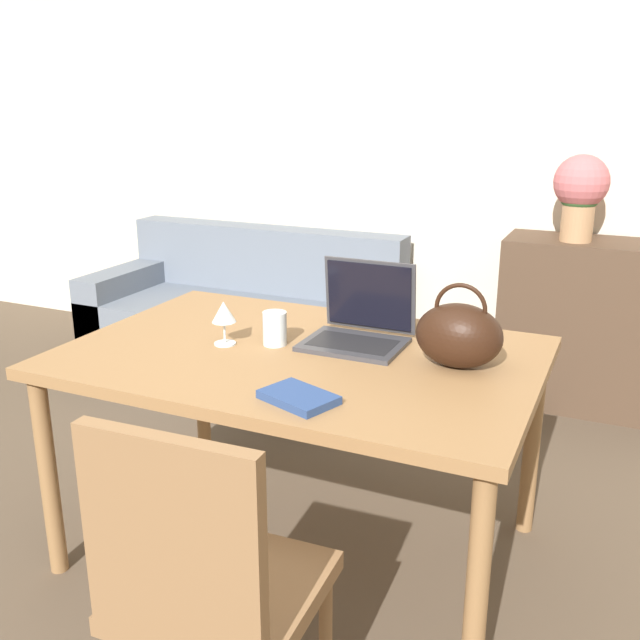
{
  "coord_description": "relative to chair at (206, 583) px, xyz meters",
  "views": [
    {
      "loc": [
        1.04,
        -1.29,
        1.57
      ],
      "look_at": [
        0.13,
        0.73,
        0.89
      ],
      "focal_mm": 40.0,
      "sensor_mm": 36.0,
      "label": 1
    }
  ],
  "objects": [
    {
      "name": "wall_back",
      "position": [
        -0.25,
        2.92,
        0.82
      ],
      "size": [
        10.0,
        0.06,
        2.7
      ],
      "color": "beige",
      "rests_on": "ground_plane"
    },
    {
      "name": "dining_table",
      "position": [
        -0.19,
        0.89,
        0.16
      ],
      "size": [
        1.56,
        1.04,
        0.77
      ],
      "color": "olive",
      "rests_on": "ground_plane"
    },
    {
      "name": "chair",
      "position": [
        0.0,
        0.0,
        0.0
      ],
      "size": [
        0.46,
        0.46,
        0.95
      ],
      "rotation": [
        0.0,
        0.0,
        0.04
      ],
      "color": "olive",
      "rests_on": "ground_plane"
    },
    {
      "name": "couch",
      "position": [
        -1.31,
        2.42,
        -0.25
      ],
      "size": [
        1.81,
        0.85,
        0.82
      ],
      "color": "slate",
      "rests_on": "ground_plane"
    },
    {
      "name": "sideboard",
      "position": [
        0.66,
        2.66,
        -0.08
      ],
      "size": [
        0.98,
        0.4,
        0.89
      ],
      "color": "#4C3828",
      "rests_on": "ground_plane"
    },
    {
      "name": "laptop",
      "position": [
        -0.05,
        1.08,
        0.31
      ],
      "size": [
        0.34,
        0.3,
        0.27
      ],
      "color": "#38383D",
      "rests_on": "dining_table"
    },
    {
      "name": "drinking_glass",
      "position": [
        -0.3,
        0.92,
        0.29
      ],
      "size": [
        0.08,
        0.08,
        0.12
      ],
      "color": "silver",
      "rests_on": "dining_table"
    },
    {
      "name": "wine_glass",
      "position": [
        -0.46,
        0.85,
        0.35
      ],
      "size": [
        0.08,
        0.08,
        0.15
      ],
      "color": "silver",
      "rests_on": "dining_table"
    },
    {
      "name": "handbag",
      "position": [
        0.32,
        0.97,
        0.34
      ],
      "size": [
        0.27,
        0.19,
        0.27
      ],
      "color": "black",
      "rests_on": "dining_table"
    },
    {
      "name": "flower_vase",
      "position": [
        0.51,
        2.62,
        0.61
      ],
      "size": [
        0.27,
        0.27,
        0.43
      ],
      "color": "tan",
      "rests_on": "sideboard"
    },
    {
      "name": "book",
      "position": [
        -0.02,
        0.52,
        0.25
      ],
      "size": [
        0.24,
        0.2,
        0.02
      ],
      "rotation": [
        0.0,
        0.0,
        -0.35
      ],
      "color": "navy",
      "rests_on": "dining_table"
    }
  ]
}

